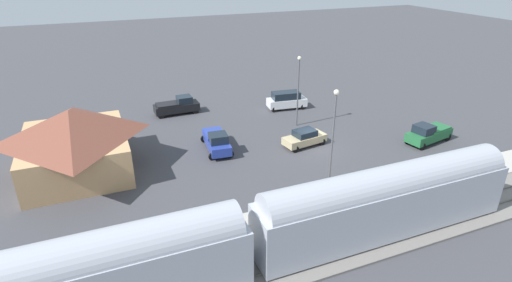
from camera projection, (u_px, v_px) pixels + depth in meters
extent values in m
plane|color=#424247|center=(313.00, 148.00, 41.26)|extent=(200.00, 200.00, 0.00)
cube|color=slate|center=(409.00, 224.00, 29.46)|extent=(4.80, 70.00, 0.18)
cube|color=#59544C|center=(416.00, 228.00, 28.80)|extent=(0.10, 70.00, 0.12)
cube|color=#59544C|center=(403.00, 217.00, 30.00)|extent=(0.10, 70.00, 0.12)
cube|color=#B7B2A8|center=(375.00, 196.00, 32.80)|extent=(3.20, 46.00, 0.30)
cube|color=#ADB2BC|center=(385.00, 208.00, 27.74)|extent=(2.90, 19.01, 3.70)
cube|color=gold|center=(371.00, 201.00, 29.09)|extent=(0.04, 17.49, 0.36)
cylinder|color=#ADB2BC|center=(389.00, 186.00, 27.01)|extent=(2.75, 18.25, 2.76)
cube|color=gold|center=(74.00, 277.00, 22.22)|extent=(0.04, 17.49, 0.36)
cylinder|color=#ADB2BC|center=(66.00, 264.00, 20.14)|extent=(2.75, 18.25, 2.76)
cube|color=tan|center=(77.00, 153.00, 36.26)|extent=(10.39, 8.62, 3.48)
pyramid|color=brown|center=(71.00, 123.00, 35.04)|extent=(11.19, 9.42, 2.35)
cube|color=#4C3323|center=(128.00, 152.00, 38.05)|extent=(1.10, 0.08, 2.10)
cylinder|color=#23284C|center=(426.00, 175.00, 34.71)|extent=(0.22, 0.22, 0.85)
cylinder|color=silver|center=(428.00, 168.00, 34.40)|extent=(0.36, 0.36, 0.62)
sphere|color=tan|center=(429.00, 163.00, 34.22)|extent=(0.24, 0.24, 0.24)
cube|color=#236638|center=(429.00, 135.00, 42.25)|extent=(2.93, 5.67, 0.92)
cube|color=#19232D|center=(424.00, 129.00, 41.38)|extent=(2.02, 2.02, 0.84)
cylinder|color=black|center=(422.00, 147.00, 40.72)|extent=(0.22, 0.76, 0.76)
cylinder|color=black|center=(408.00, 141.00, 42.03)|extent=(0.22, 0.76, 0.76)
cylinder|color=black|center=(448.00, 137.00, 42.86)|extent=(0.22, 0.76, 0.76)
cylinder|color=black|center=(433.00, 132.00, 44.17)|extent=(0.22, 0.76, 0.76)
cube|color=#236638|center=(435.00, 128.00, 42.49)|extent=(2.38, 3.27, 0.20)
cube|color=#283D9E|center=(216.00, 142.00, 40.60)|extent=(5.56, 2.46, 0.92)
cube|color=#19232D|center=(218.00, 138.00, 39.34)|extent=(1.88, 1.88, 0.84)
cylinder|color=black|center=(230.00, 154.00, 39.15)|extent=(0.22, 0.76, 0.76)
cylinder|color=black|center=(212.00, 157.00, 38.69)|extent=(0.22, 0.76, 0.76)
cylinder|color=black|center=(220.00, 137.00, 42.88)|extent=(0.22, 0.76, 0.76)
cylinder|color=black|center=(204.00, 139.00, 42.42)|extent=(0.22, 0.76, 0.76)
cube|color=#283D9E|center=(214.00, 133.00, 41.18)|extent=(3.13, 2.13, 0.20)
cube|color=black|center=(177.00, 107.00, 49.83)|extent=(2.10, 5.45, 0.92)
cube|color=#19232D|center=(184.00, 99.00, 49.84)|extent=(1.77, 1.77, 0.84)
cylinder|color=black|center=(192.00, 106.00, 51.53)|extent=(0.22, 0.76, 0.76)
cylinder|color=black|center=(196.00, 111.00, 50.10)|extent=(0.22, 0.76, 0.76)
cylinder|color=black|center=(158.00, 111.00, 49.94)|extent=(0.22, 0.76, 0.76)
cylinder|color=black|center=(161.00, 116.00, 48.52)|extent=(0.22, 0.76, 0.76)
cube|color=black|center=(169.00, 104.00, 49.25)|extent=(1.94, 3.02, 0.20)
cube|color=#C6B284|center=(304.00, 139.00, 41.52)|extent=(2.51, 4.73, 0.76)
cube|color=#19232D|center=(305.00, 133.00, 41.23)|extent=(1.93, 2.38, 0.64)
cylinder|color=black|center=(312.00, 136.00, 43.10)|extent=(0.22, 0.68, 0.68)
cylinder|color=black|center=(322.00, 142.00, 41.86)|extent=(0.22, 0.68, 0.68)
cylinder|color=black|center=(286.00, 143.00, 41.50)|extent=(0.22, 0.68, 0.68)
cylinder|color=black|center=(296.00, 149.00, 40.26)|extent=(0.22, 0.68, 0.68)
cube|color=white|center=(287.00, 102.00, 51.57)|extent=(2.55, 5.11, 1.00)
cube|color=#19232D|center=(286.00, 95.00, 51.14)|extent=(2.14, 3.62, 0.88)
cylinder|color=black|center=(298.00, 103.00, 52.99)|extent=(0.22, 0.68, 0.68)
cylinder|color=black|center=(303.00, 107.00, 51.48)|extent=(0.22, 0.68, 0.68)
cylinder|color=black|center=(270.00, 105.00, 52.08)|extent=(0.22, 0.68, 0.68)
cylinder|color=black|center=(275.00, 110.00, 50.57)|extent=(0.22, 0.68, 0.68)
cylinder|color=#515156|center=(332.00, 143.00, 32.59)|extent=(0.16, 0.16, 8.22)
sphere|color=#EAE5C6|center=(337.00, 92.00, 30.80)|extent=(0.44, 0.44, 0.44)
cylinder|color=#515156|center=(298.00, 94.00, 45.21)|extent=(0.16, 0.16, 7.62)
sphere|color=#EAE5C6|center=(299.00, 58.00, 43.54)|extent=(0.44, 0.44, 0.44)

